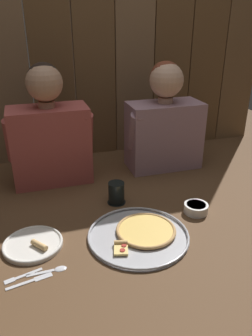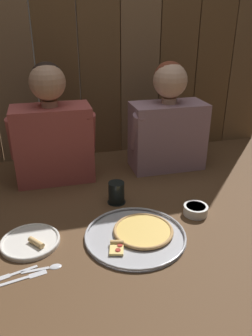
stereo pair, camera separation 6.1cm
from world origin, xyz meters
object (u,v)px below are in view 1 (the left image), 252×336
pizza_tray (141,234)px  diner_left (49,132)px  dipping_bowl (196,208)px  dinner_plate (33,244)px  drinking_glass (116,193)px  diner_right (164,122)px

pizza_tray → diner_left: 0.72m
dipping_bowl → diner_left: diner_left is taller
dipping_bowl → dinner_plate: bearing=-177.5°
drinking_glass → diner_right: 0.54m
drinking_glass → diner_left: (-0.26, 0.33, 0.22)m
pizza_tray → dinner_plate: bearing=171.9°
dinner_plate → dipping_bowl: bearing=2.5°
diner_left → dinner_plate: bearing=-104.0°
dipping_bowl → diner_right: size_ratio=0.18×
dinner_plate → drinking_glass: 0.45m
dinner_plate → dipping_bowl: 0.71m
diner_right → dipping_bowl: bearing=-96.1°
drinking_glass → dipping_bowl: 0.37m
dinner_plate → diner_right: (0.77, 0.55, 0.26)m
diner_left → diner_right: 0.63m
diner_right → diner_left: bearing=-180.0°
pizza_tray → dinner_plate: (-0.42, 0.06, -0.00)m
drinking_glass → diner_right: bearing=41.3°
dipping_bowl → diner_left: (-0.58, 0.52, 0.25)m
pizza_tray → diner_right: bearing=60.1°
pizza_tray → drinking_glass: 0.28m
drinking_glass → diner_left: 0.47m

